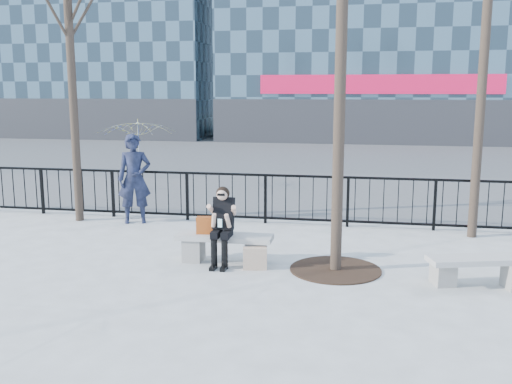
% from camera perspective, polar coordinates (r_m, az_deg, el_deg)
% --- Properties ---
extents(ground, '(120.00, 120.00, 0.00)m').
position_cam_1_polar(ground, '(9.90, -3.15, -7.01)').
color(ground, '#969591').
rests_on(ground, ground).
extents(street_surface, '(60.00, 23.00, 0.01)m').
position_cam_1_polar(street_surface, '(24.47, 5.23, 3.31)').
color(street_surface, '#474747').
rests_on(street_surface, ground).
extents(railing, '(14.00, 0.06, 1.10)m').
position_cam_1_polar(railing, '(12.62, 0.06, -0.64)').
color(railing, black).
rests_on(railing, ground).
extents(tree_grate, '(1.50, 1.50, 0.02)m').
position_cam_1_polar(tree_grate, '(9.55, 7.95, -7.69)').
color(tree_grate, black).
rests_on(tree_grate, ground).
extents(bench_main, '(1.65, 0.46, 0.49)m').
position_cam_1_polar(bench_main, '(9.82, -3.17, -5.33)').
color(bench_main, slate).
rests_on(bench_main, ground).
extents(bench_second, '(1.55, 0.43, 0.46)m').
position_cam_1_polar(bench_second, '(9.27, 21.44, -7.12)').
color(bench_second, slate).
rests_on(bench_second, ground).
extents(seated_woman, '(0.50, 0.64, 1.34)m').
position_cam_1_polar(seated_woman, '(9.58, -3.42, -3.46)').
color(seated_woman, black).
rests_on(seated_woman, ground).
extents(handbag, '(0.37, 0.21, 0.29)m').
position_cam_1_polar(handbag, '(9.83, -4.94, -3.33)').
color(handbag, '#A84514').
rests_on(handbag, bench_main).
extents(shopping_bag, '(0.41, 0.22, 0.37)m').
position_cam_1_polar(shopping_bag, '(9.46, -0.11, -6.66)').
color(shopping_bag, beige).
rests_on(shopping_bag, ground).
extents(standing_man, '(0.85, 0.71, 1.98)m').
position_cam_1_polar(standing_man, '(12.85, -12.06, 1.31)').
color(standing_man, black).
rests_on(standing_man, ground).
extents(vendor_umbrella, '(2.97, 3.00, 2.09)m').
position_cam_1_polar(vendor_umbrella, '(17.10, -11.77, 3.67)').
color(vendor_umbrella, yellow).
rests_on(vendor_umbrella, ground).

